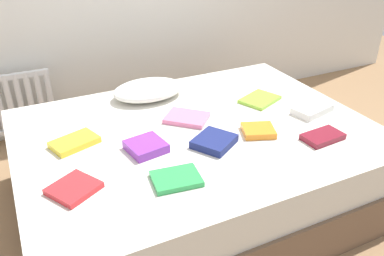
# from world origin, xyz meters

# --- Properties ---
(ground_plane) EXTENTS (8.00, 8.00, 0.00)m
(ground_plane) POSITION_xyz_m (0.00, 0.00, 0.00)
(ground_plane) COLOR #93704C
(bed) EXTENTS (2.00, 1.50, 0.50)m
(bed) POSITION_xyz_m (0.00, 0.00, 0.25)
(bed) COLOR brown
(bed) RESTS_ON ground
(radiator) EXTENTS (0.54, 0.04, 0.46)m
(radiator) POSITION_xyz_m (-0.89, 1.20, 0.33)
(radiator) COLOR white
(radiator) RESTS_ON ground
(pillow) EXTENTS (0.46, 0.32, 0.11)m
(pillow) POSITION_xyz_m (-0.09, 0.52, 0.55)
(pillow) COLOR white
(pillow) RESTS_ON bed
(textbook_red) EXTENTS (0.26, 0.25, 0.03)m
(textbook_red) POSITION_xyz_m (-0.74, -0.27, 0.51)
(textbook_red) COLOR red
(textbook_red) RESTS_ON bed
(textbook_white) EXTENTS (0.27, 0.20, 0.04)m
(textbook_white) POSITION_xyz_m (0.73, -0.13, 0.52)
(textbook_white) COLOR white
(textbook_white) RESTS_ON bed
(textbook_orange) EXTENTS (0.21, 0.20, 0.03)m
(textbook_orange) POSITION_xyz_m (0.29, -0.20, 0.52)
(textbook_orange) COLOR orange
(textbook_orange) RESTS_ON bed
(textbook_green) EXTENTS (0.24, 0.19, 0.03)m
(textbook_green) POSITION_xyz_m (-0.30, -0.40, 0.51)
(textbook_green) COLOR green
(textbook_green) RESTS_ON bed
(textbook_pink) EXTENTS (0.30, 0.30, 0.03)m
(textbook_pink) POSITION_xyz_m (0.00, 0.12, 0.51)
(textbook_pink) COLOR pink
(textbook_pink) RESTS_ON bed
(textbook_yellow) EXTENTS (0.27, 0.22, 0.03)m
(textbook_yellow) POSITION_xyz_m (-0.65, 0.12, 0.52)
(textbook_yellow) COLOR yellow
(textbook_yellow) RESTS_ON bed
(textbook_lime) EXTENTS (0.29, 0.26, 0.02)m
(textbook_lime) POSITION_xyz_m (0.54, 0.15, 0.51)
(textbook_lime) COLOR #8CC638
(textbook_lime) RESTS_ON bed
(textbook_purple) EXTENTS (0.21, 0.21, 0.05)m
(textbook_purple) POSITION_xyz_m (-0.33, -0.09, 0.52)
(textbook_purple) COLOR purple
(textbook_purple) RESTS_ON bed
(textbook_maroon) EXTENTS (0.23, 0.15, 0.03)m
(textbook_maroon) POSITION_xyz_m (0.56, -0.40, 0.52)
(textbook_maroon) COLOR maroon
(textbook_maroon) RESTS_ON bed
(textbook_navy) EXTENTS (0.27, 0.27, 0.04)m
(textbook_navy) POSITION_xyz_m (0.01, -0.20, 0.52)
(textbook_navy) COLOR navy
(textbook_navy) RESTS_ON bed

